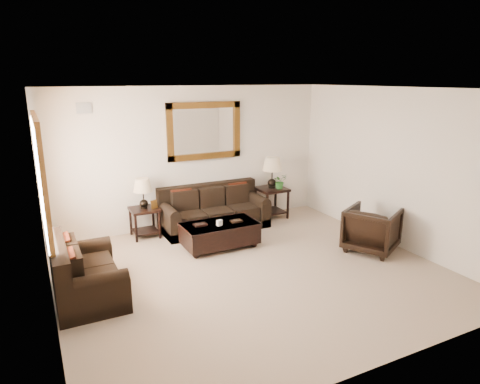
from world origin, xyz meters
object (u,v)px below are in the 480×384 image
sofa (213,213)px  end_table_right (272,178)px  armchair (372,227)px  end_table_left (144,199)px  loveseat (83,276)px  coffee_table (220,232)px

sofa → end_table_right: end_table_right is taller
armchair → end_table_left: bearing=25.5°
end_table_right → armchair: end_table_right is taller
loveseat → coffee_table: 2.45m
end_table_right → sofa: bearing=-176.9°
loveseat → armchair: bearing=-96.2°
sofa → end_table_left: (-1.31, 0.11, 0.42)m
loveseat → end_table_right: size_ratio=1.12×
sofa → end_table_right: bearing=3.1°
end_table_right → armchair: bearing=-75.8°
end_table_right → end_table_left: bearing=179.2°
sofa → end_table_left: bearing=175.1°
end_table_right → loveseat: bearing=-155.4°
end_table_left → armchair: (3.26, -2.35, -0.31)m
loveseat → end_table_right: end_table_right is taller
coffee_table → end_table_left: bearing=132.6°
coffee_table → armchair: 2.57m
loveseat → end_table_left: (1.30, 1.86, 0.42)m
sofa → armchair: bearing=-49.1°
loveseat → end_table_left: 2.31m
end_table_left → coffee_table: (1.02, -1.09, -0.45)m
coffee_table → armchair: armchair is taller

